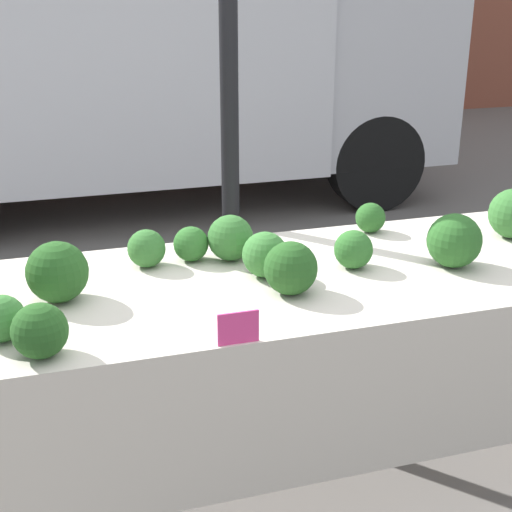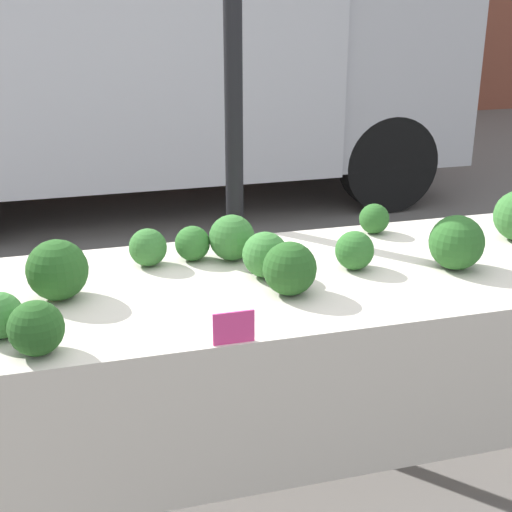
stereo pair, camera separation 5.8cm
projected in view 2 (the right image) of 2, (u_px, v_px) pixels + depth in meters
The scene contains 15 objects.
ground_plane at pixel (256, 493), 2.62m from camera, with size 40.00×40.00×0.00m, color slate.
tent_pole at pixel (233, 86), 2.67m from camera, with size 0.07×0.07×2.79m.
parked_truck at pixel (132, 43), 5.67m from camera, with size 4.94×1.91×2.44m.
market_table at pixel (262, 315), 2.29m from camera, with size 2.36×0.85×0.85m.
broccoli_head_0 at pixel (355, 251), 2.37m from camera, with size 0.13×0.13×0.13m.
broccoli_head_1 at pixel (57, 270), 2.14m from camera, with size 0.19×0.19×0.19m.
broccoli_head_2 at pixel (457, 243), 2.37m from camera, with size 0.18×0.18×0.18m.
broccoli_head_3 at pixel (148, 247), 2.40m from camera, with size 0.13×0.13×0.13m.
broccoli_head_5 at pixel (374, 219), 2.72m from camera, with size 0.12×0.12×0.12m.
broccoli_head_6 at pixel (192, 243), 2.45m from camera, with size 0.12×0.12×0.12m.
broccoli_head_7 at pixel (232, 238), 2.45m from camera, with size 0.16×0.16×0.16m.
broccoli_head_9 at pixel (36, 328), 1.82m from camera, with size 0.15×0.15×0.15m.
broccoli_head_11 at pixel (290, 269), 2.17m from camera, with size 0.17×0.17×0.17m.
broccoli_head_12 at pixel (265, 255), 2.31m from camera, with size 0.15×0.15×0.15m.
price_sign at pixel (234, 328), 1.88m from camera, with size 0.11×0.01×0.09m.
Camera 2 is at (-0.57, -2.06, 1.75)m, focal length 50.00 mm.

